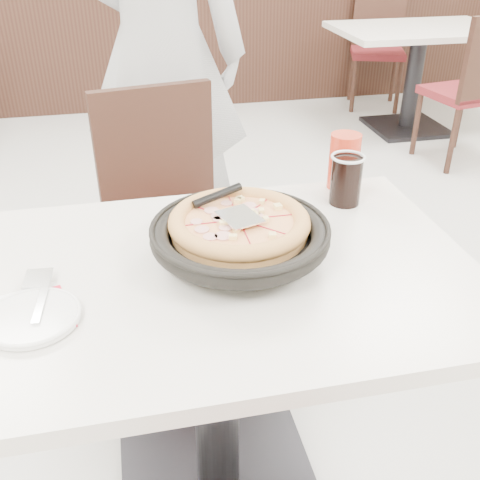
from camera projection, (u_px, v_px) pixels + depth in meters
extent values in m
plane|color=#A5A5A1|center=(271.00, 408.00, 1.89)|extent=(7.00, 7.00, 0.00)
cube|color=black|center=(163.00, 41.00, 4.56)|extent=(5.90, 0.03, 1.10)
cylinder|color=black|center=(216.00, 244.00, 1.32)|extent=(0.14, 0.14, 0.04)
cylinder|color=black|center=(240.00, 243.00, 1.28)|extent=(0.41, 0.41, 0.01)
cylinder|color=#DE9B4E|center=(239.00, 228.00, 1.30)|extent=(0.36, 0.36, 0.02)
cube|color=silver|center=(240.00, 217.00, 1.28)|extent=(0.11, 0.12, 0.00)
cube|color=white|center=(24.00, 312.00, 1.12)|extent=(0.19, 0.19, 0.00)
cylinder|color=white|center=(32.00, 318.00, 1.10)|extent=(0.21, 0.21, 0.01)
cube|color=silver|center=(42.00, 298.00, 1.14)|extent=(0.03, 0.17, 0.00)
cylinder|color=black|center=(346.00, 181.00, 1.52)|extent=(0.09, 0.09, 0.13)
cylinder|color=red|center=(344.00, 161.00, 1.60)|extent=(0.10, 0.10, 0.16)
imported|color=#B9BABE|center=(159.00, 52.00, 2.23)|extent=(0.82, 0.66, 1.94)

